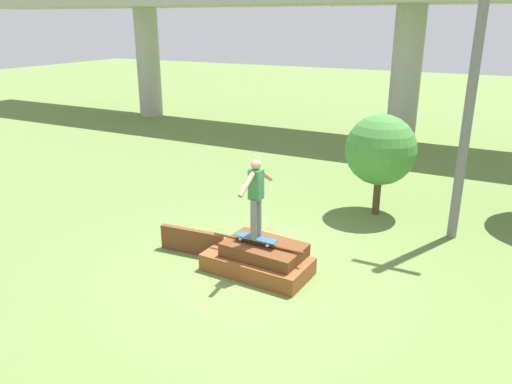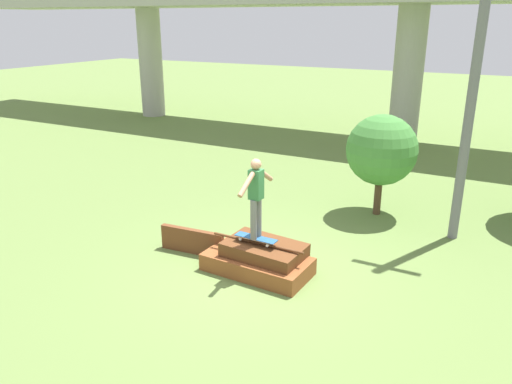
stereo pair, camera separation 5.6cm
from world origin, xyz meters
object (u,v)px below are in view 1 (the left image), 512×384
at_px(skater, 256,194).
at_px(tree_behind_left, 381,150).
at_px(skateboard, 256,238).
at_px(utility_pole, 474,77).

xyz_separation_m(skater, tree_behind_left, (1.19, 4.01, 0.03)).
bearing_deg(skater, skateboard, -26.57).
xyz_separation_m(skateboard, tree_behind_left, (1.19, 4.01, 0.90)).
bearing_deg(skater, utility_pole, 48.40).
height_order(skateboard, skater, skater).
relative_size(skater, tree_behind_left, 0.61).
height_order(skater, utility_pole, utility_pole).
bearing_deg(utility_pole, skateboard, -131.60).
distance_m(utility_pole, tree_behind_left, 2.66).
relative_size(utility_pole, tree_behind_left, 2.72).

